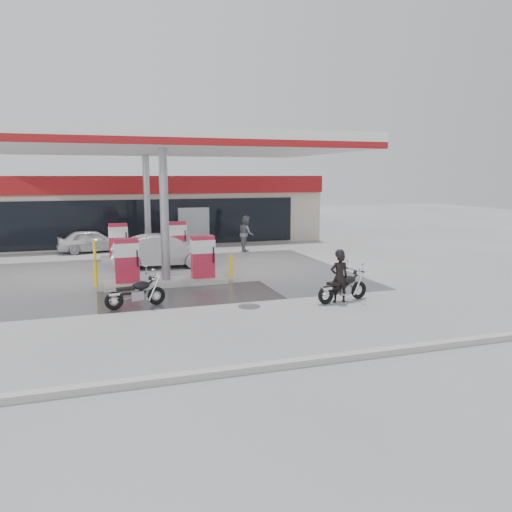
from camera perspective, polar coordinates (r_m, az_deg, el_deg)
The scene contains 14 objects.
ground at distance 17.03m, azimuth -9.26°, elevation -4.60°, with size 90.00×90.00×0.00m, color gray.
wet_patch at distance 17.11m, azimuth -7.60°, elevation -4.49°, with size 6.00×3.00×0.00m, color #4C4C4F.
drain_cover at distance 15.57m, azimuth -0.78°, elevation -5.77°, with size 0.70×0.70×0.01m, color #38383A.
kerb at distance 10.46m, azimuth -3.14°, elevation -13.02°, with size 28.00×0.25×0.15m, color gray.
store_building at distance 32.46m, azimuth -13.74°, elevation 5.38°, with size 22.00×8.22×4.00m.
canopy at distance 21.54m, azimuth -11.75°, elevation 12.33°, with size 16.00×10.02×5.51m.
pump_island_near at distance 18.83m, azimuth -10.26°, elevation -1.09°, with size 5.14×1.30×1.78m.
pump_island_far at distance 24.71m, azimuth -12.19°, elevation 1.29°, with size 5.14×1.30×1.78m.
main_motorcycle at distance 16.34m, azimuth 9.98°, elevation -3.60°, with size 1.95×0.75×1.01m.
biker_main at distance 16.14m, azimuth 9.50°, elevation -2.41°, with size 0.59×0.39×1.63m, color black.
parked_motorcycle at distance 15.83m, azimuth -13.49°, elevation -4.19°, with size 1.88×0.72×0.97m.
sedan_white at distance 27.78m, azimuth -18.18°, elevation 1.67°, with size 1.43×3.56×1.21m, color silver.
attendant at distance 26.69m, azimuth -1.14°, elevation 2.59°, with size 0.92×0.72×1.90m, color slate.
hatchback_silver at distance 22.39m, azimuth -10.60°, elevation 0.56°, with size 1.53×4.39×1.45m, color #AAACB2.
Camera 1 is at (-2.47, -16.36, 4.03)m, focal length 35.00 mm.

